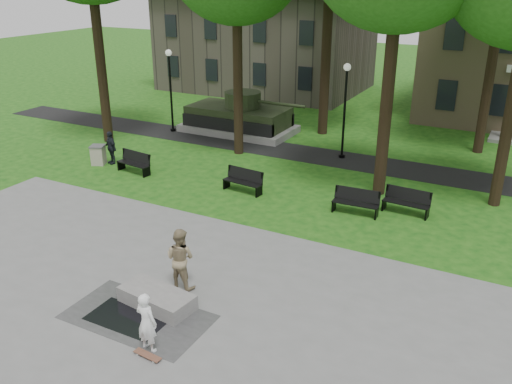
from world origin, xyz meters
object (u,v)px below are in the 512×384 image
friend_watching (180,258)px  park_bench_0 (134,162)px  skateboarder (147,322)px  concrete_block (157,298)px  trash_bin (98,155)px

friend_watching → park_bench_0: size_ratio=1.03×
skateboarder → friend_watching: friend_watching is taller
concrete_block → friend_watching: size_ratio=1.16×
trash_bin → concrete_block: bearing=-40.1°
concrete_block → trash_bin: trash_bin is taller
friend_watching → skateboarder: bearing=109.4°
skateboarder → friend_watching: bearing=-67.0°
friend_watching → park_bench_0: friend_watching is taller
park_bench_0 → trash_bin: size_ratio=1.92×
park_bench_0 → trash_bin: park_bench_0 is taller
trash_bin → park_bench_0: bearing=-1.9°
friend_watching → park_bench_0: 10.59m
park_bench_0 → skateboarder: bearing=-41.5°
concrete_block → skateboarder: bearing=-58.7°
park_bench_0 → trash_bin: bearing=-174.4°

